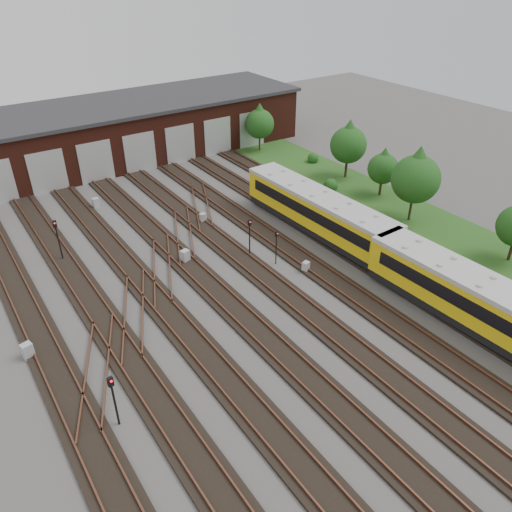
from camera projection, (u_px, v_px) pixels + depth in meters
ground at (318, 352)px, 31.19m from camera, size 120.00×120.00×0.00m
track_network at (310, 346)px, 31.46m from camera, size 30.40×70.00×0.33m
maintenance_shed at (94, 135)px, 57.56m from camera, size 51.00×12.50×6.35m
grass_verge at (402, 214)px, 47.35m from camera, size 8.00×55.00×0.05m
metro_train at (481, 303)px, 32.02m from camera, size 3.45×48.57×3.41m
signal_mast_0 at (113, 395)px, 25.30m from camera, size 0.31×0.29×3.40m
signal_mast_1 at (57, 235)px, 39.19m from camera, size 0.30×0.28×3.59m
signal_mast_2 at (276, 244)px, 38.95m from camera, size 0.25×0.23×2.92m
signal_mast_3 at (250, 233)px, 39.98m from camera, size 0.26×0.24×3.25m
relay_cabinet_0 at (28, 351)px, 30.49m from camera, size 0.73×0.65×1.06m
relay_cabinet_1 at (96, 203)px, 48.33m from camera, size 0.62×0.52×1.00m
relay_cabinet_2 at (185, 256)px, 39.87m from camera, size 0.77×0.70×1.08m
relay_cabinet_3 at (203, 218)px, 45.74m from camera, size 0.57×0.48×0.90m
relay_cabinet_4 at (306, 267)px, 38.72m from camera, size 0.63×0.57×0.87m
tree_0 at (260, 120)px, 60.51m from camera, size 3.53×3.53×5.86m
tree_1 at (349, 141)px, 52.92m from camera, size 3.90×3.90×6.46m
tree_2 at (417, 174)px, 43.98m from camera, size 4.32×4.32×7.16m
tree_3 at (384, 165)px, 49.34m from camera, size 3.07×3.07×5.09m
bush_1 at (331, 184)px, 51.65m from camera, size 1.52×1.52×1.52m
bush_2 at (313, 157)px, 58.64m from camera, size 1.31×1.31×1.31m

